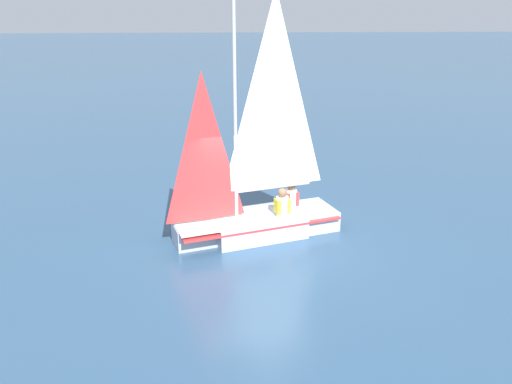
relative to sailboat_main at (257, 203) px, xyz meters
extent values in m
plane|color=#2D4C6B|center=(0.01, -0.02, -0.80)|extent=(260.00, 260.00, 0.00)
cube|color=#B2BCCC|center=(0.01, -0.02, -0.56)|extent=(1.92, 2.46, 0.49)
cube|color=#B2BCCC|center=(0.41, -1.51, -0.56)|extent=(0.98, 1.08, 0.49)
cube|color=#B2BCCC|center=(-0.40, 1.46, -0.56)|extent=(1.38, 1.19, 0.49)
cube|color=red|center=(0.01, -0.02, -0.40)|extent=(2.38, 4.11, 0.05)
cube|color=silver|center=(0.29, -1.07, -0.29)|extent=(1.71, 2.05, 0.04)
cylinder|color=#B7B7BC|center=(0.14, -0.50, 2.31)|extent=(0.08, 0.08, 5.24)
cylinder|color=#B7B7BC|center=(-0.11, 0.41, 0.35)|extent=(0.57, 1.83, 0.07)
pyramid|color=white|center=(-0.11, 0.41, 2.60)|extent=(0.52, 1.74, 4.43)
pyramid|color=red|center=(0.33, -1.21, 1.47)|extent=(0.40, 1.30, 3.36)
cube|color=black|center=(-0.54, 1.96, -0.63)|extent=(0.05, 0.09, 0.34)
cube|color=black|center=(0.04, 0.61, -0.57)|extent=(0.31, 0.33, 0.45)
cylinder|color=white|center=(0.04, 0.61, -0.10)|extent=(0.37, 0.37, 0.50)
cube|color=yellow|center=(0.04, 0.61, -0.07)|extent=(0.34, 0.40, 0.35)
sphere|color=brown|center=(0.04, 0.61, 0.25)|extent=(0.22, 0.22, 0.22)
cube|color=black|center=(-0.44, 0.89, -0.57)|extent=(0.31, 0.33, 0.45)
cylinder|color=white|center=(-0.44, 0.89, -0.10)|extent=(0.37, 0.37, 0.50)
cube|color=red|center=(-0.44, 0.89, -0.07)|extent=(0.34, 0.40, 0.35)
sphere|color=brown|center=(-0.44, 0.89, 0.25)|extent=(0.22, 0.22, 0.22)
camera|label=1|loc=(11.05, -1.07, 4.29)|focal=35.00mm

